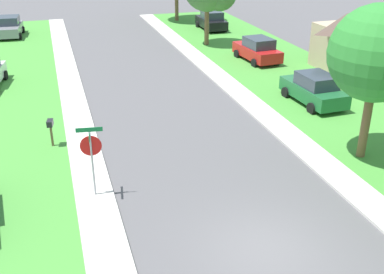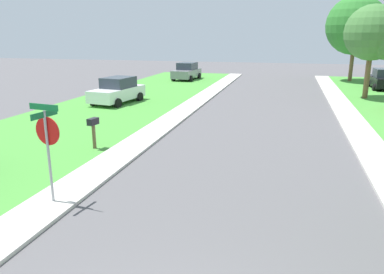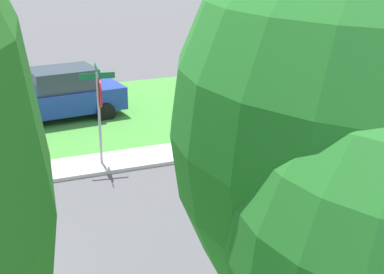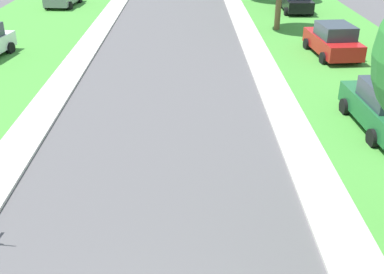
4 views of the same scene
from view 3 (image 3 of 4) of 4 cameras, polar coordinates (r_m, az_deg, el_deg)
The scene contains 5 objects.
sidewalk_west at distance 19.06m, azimuth 13.23°, elevation 0.65°, with size 1.40×56.00×0.10m, color beige.
lawn_west at distance 22.85m, azimuth 6.41°, elevation 4.09°, with size 8.00×56.00×0.08m, color #479338.
stop_sign_far_corner at distance 15.43m, azimuth -9.05°, elevation 3.71°, with size 0.91×0.91×2.77m.
car_blue_kerbside_mid at distance 20.02m, azimuth -12.86°, elevation 4.04°, with size 2.36×4.46×1.76m.
mailbox at distance 18.50m, azimuth 4.38°, elevation 3.66°, with size 0.32×0.51×1.31m.
Camera 3 is at (9.84, 1.18, 5.94)m, focal length 54.52 mm.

